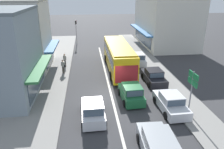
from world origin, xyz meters
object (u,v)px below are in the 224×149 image
at_px(city_bus, 118,55).
at_px(hatchback_behind_bus_mid, 93,111).
at_px(wagon_queue_far_back, 159,147).
at_px(pedestrian_with_handbag_near, 63,66).
at_px(hatchback_adjacent_lane_lead, 131,93).
at_px(traffic_light_downstreet, 76,28).
at_px(parked_sedan_kerb_front, 171,103).
at_px(parked_sedan_kerb_second, 154,77).
at_px(directional_road_sign, 192,83).
at_px(pedestrian_browsing_midblock, 65,59).
at_px(parked_hatchback_kerb_third, 137,59).

bearing_deg(city_bus, hatchback_behind_bus_mid, -108.36).
bearing_deg(wagon_queue_far_back, pedestrian_with_handbag_near, 114.83).
bearing_deg(hatchback_adjacent_lane_lead, traffic_light_downstreet, 103.79).
xyz_separation_m(parked_sedan_kerb_front, parked_sedan_kerb_second, (0.29, 5.69, 0.00)).
xyz_separation_m(parked_sedan_kerb_second, pedestrian_with_handbag_near, (-9.62, 3.54, 0.40)).
height_order(hatchback_adjacent_lane_lead, directional_road_sign, directional_road_sign).
bearing_deg(parked_sedan_kerb_front, hatchback_adjacent_lane_lead, 144.33).
bearing_deg(pedestrian_browsing_midblock, hatchback_adjacent_lane_lead, -56.18).
bearing_deg(hatchback_adjacent_lane_lead, wagon_queue_far_back, -88.71).
bearing_deg(city_bus, traffic_light_downstreet, 110.85).
bearing_deg(parked_sedan_kerb_second, wagon_queue_far_back, -105.34).
height_order(hatchback_behind_bus_mid, pedestrian_browsing_midblock, pedestrian_browsing_midblock).
relative_size(parked_sedan_kerb_second, parked_hatchback_kerb_third, 1.14).
relative_size(directional_road_sign, pedestrian_with_handbag_near, 2.21).
bearing_deg(wagon_queue_far_back, parked_sedan_kerb_second, 74.66).
distance_m(pedestrian_with_handbag_near, pedestrian_browsing_midblock, 2.51).
xyz_separation_m(hatchback_adjacent_lane_lead, traffic_light_downstreet, (-5.42, 22.07, 2.15)).
xyz_separation_m(hatchback_behind_bus_mid, parked_sedan_kerb_second, (6.58, 6.25, -0.05)).
distance_m(parked_sedan_kerb_front, pedestrian_browsing_midblock, 15.00).
bearing_deg(pedestrian_with_handbag_near, parked_hatchback_kerb_third, 15.25).
xyz_separation_m(wagon_queue_far_back, parked_sedan_kerb_front, (2.67, 5.14, -0.08)).
bearing_deg(parked_sedan_kerb_front, wagon_queue_far_back, -117.49).
height_order(city_bus, traffic_light_downstreet, traffic_light_downstreet).
bearing_deg(pedestrian_browsing_midblock, traffic_light_downstreet, 85.01).
distance_m(city_bus, hatchback_adjacent_lane_lead, 7.91).
relative_size(traffic_light_downstreet, pedestrian_with_handbag_near, 2.58).
bearing_deg(parked_hatchback_kerb_third, hatchback_behind_bus_mid, -116.90).
bearing_deg(parked_sedan_kerb_front, traffic_light_downstreet, 108.90).
height_order(wagon_queue_far_back, directional_road_sign, directional_road_sign).
bearing_deg(directional_road_sign, city_bus, 110.66).
relative_size(parked_hatchback_kerb_third, pedestrian_browsing_midblock, 2.28).
relative_size(hatchback_adjacent_lane_lead, directional_road_sign, 1.05).
xyz_separation_m(wagon_queue_far_back, parked_sedan_kerb_second, (2.97, 10.83, -0.08)).
relative_size(city_bus, pedestrian_browsing_midblock, 6.66).
bearing_deg(wagon_queue_far_back, parked_hatchback_kerb_third, 81.11).
distance_m(traffic_light_downstreet, directional_road_sign, 26.62).
bearing_deg(parked_sedan_kerb_front, pedestrian_browsing_midblock, 128.50).
relative_size(wagon_queue_far_back, parked_sedan_kerb_second, 1.08).
xyz_separation_m(parked_sedan_kerb_front, directional_road_sign, (1.18, -0.78, 2.04)).
relative_size(wagon_queue_far_back, pedestrian_with_handbag_near, 2.80).
height_order(hatchback_adjacent_lane_lead, pedestrian_with_handbag_near, pedestrian_with_handbag_near).
bearing_deg(pedestrian_browsing_midblock, wagon_queue_far_back, -68.46).
height_order(city_bus, parked_sedan_kerb_front, city_bus).
distance_m(traffic_light_downstreet, pedestrian_browsing_midblock, 12.55).
bearing_deg(traffic_light_downstreet, parked_hatchback_kerb_third, -56.35).
bearing_deg(city_bus, parked_sedan_kerb_second, -53.16).
distance_m(hatchback_behind_bus_mid, parked_sedan_kerb_second, 9.07).
distance_m(parked_hatchback_kerb_third, directional_road_sign, 12.75).
xyz_separation_m(hatchback_behind_bus_mid, pedestrian_browsing_midblock, (-3.05, 12.30, 0.36)).
bearing_deg(parked_sedan_kerb_front, parked_sedan_kerb_second, 87.04).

